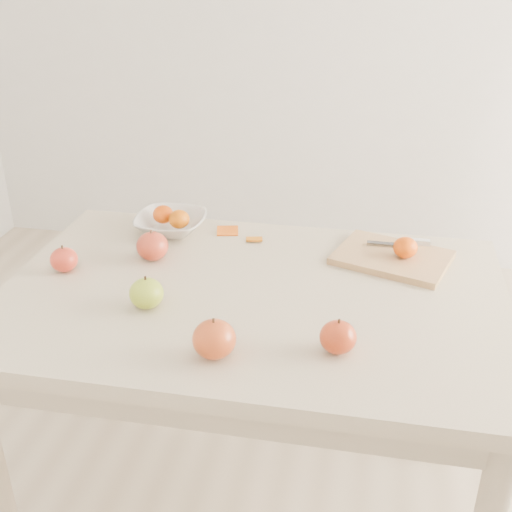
# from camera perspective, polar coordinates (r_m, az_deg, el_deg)

# --- Properties ---
(table) EXTENTS (1.20, 0.80, 0.75)m
(table) POSITION_cam_1_polar(r_m,az_deg,el_deg) (1.58, -0.35, -6.28)
(table) COLOR beige
(table) RESTS_ON ground
(cutting_board) EXTENTS (0.33, 0.28, 0.02)m
(cutting_board) POSITION_cam_1_polar(r_m,az_deg,el_deg) (1.70, 12.01, -0.13)
(cutting_board) COLOR tan
(cutting_board) RESTS_ON table
(board_tangerine) EXTENTS (0.06, 0.06, 0.05)m
(board_tangerine) POSITION_cam_1_polar(r_m,az_deg,el_deg) (1.68, 13.14, 0.74)
(board_tangerine) COLOR #D64107
(board_tangerine) RESTS_ON cutting_board
(fruit_bowl) EXTENTS (0.20, 0.20, 0.05)m
(fruit_bowl) POSITION_cam_1_polar(r_m,az_deg,el_deg) (1.84, -7.57, 2.88)
(fruit_bowl) COLOR silver
(fruit_bowl) RESTS_ON table
(bowl_tangerine_near) EXTENTS (0.06, 0.06, 0.05)m
(bowl_tangerine_near) POSITION_cam_1_polar(r_m,az_deg,el_deg) (1.85, -8.26, 3.69)
(bowl_tangerine_near) COLOR #DC5407
(bowl_tangerine_near) RESTS_ON fruit_bowl
(bowl_tangerine_far) EXTENTS (0.06, 0.06, 0.05)m
(bowl_tangerine_far) POSITION_cam_1_polar(r_m,az_deg,el_deg) (1.81, -6.85, 3.28)
(bowl_tangerine_far) COLOR #CB5707
(bowl_tangerine_far) RESTS_ON fruit_bowl
(orange_peel_a) EXTENTS (0.07, 0.06, 0.01)m
(orange_peel_a) POSITION_cam_1_polar(r_m,az_deg,el_deg) (1.83, -2.54, 2.12)
(orange_peel_a) COLOR #D9590F
(orange_peel_a) RESTS_ON table
(orange_peel_b) EXTENTS (0.05, 0.04, 0.01)m
(orange_peel_b) POSITION_cam_1_polar(r_m,az_deg,el_deg) (1.78, -0.16, 1.45)
(orange_peel_b) COLOR #CE6D0E
(orange_peel_b) RESTS_ON table
(paring_knife) EXTENTS (0.17, 0.04, 0.01)m
(paring_knife) POSITION_cam_1_polar(r_m,az_deg,el_deg) (1.76, 13.57, 1.23)
(paring_knife) COLOR white
(paring_knife) RESTS_ON cutting_board
(apple_green) EXTENTS (0.08, 0.08, 0.07)m
(apple_green) POSITION_cam_1_polar(r_m,az_deg,el_deg) (1.47, -9.71, -3.29)
(apple_green) COLOR #71A115
(apple_green) RESTS_ON table
(apple_red_b) EXTENTS (0.07, 0.07, 0.06)m
(apple_red_b) POSITION_cam_1_polar(r_m,az_deg,el_deg) (1.68, -16.70, -0.30)
(apple_red_b) COLOR #92060D
(apple_red_b) RESTS_ON table
(apple_red_c) EXTENTS (0.09, 0.09, 0.08)m
(apple_red_c) POSITION_cam_1_polar(r_m,az_deg,el_deg) (1.29, -3.74, -7.39)
(apple_red_c) COLOR #A42015
(apple_red_c) RESTS_ON table
(apple_red_e) EXTENTS (0.08, 0.08, 0.07)m
(apple_red_e) POSITION_cam_1_polar(r_m,az_deg,el_deg) (1.31, 7.30, -7.16)
(apple_red_e) COLOR maroon
(apple_red_e) RESTS_ON table
(apple_red_a) EXTENTS (0.08, 0.08, 0.07)m
(apple_red_a) POSITION_cam_1_polar(r_m,az_deg,el_deg) (1.68, -9.20, 0.87)
(apple_red_a) COLOR maroon
(apple_red_a) RESTS_ON table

